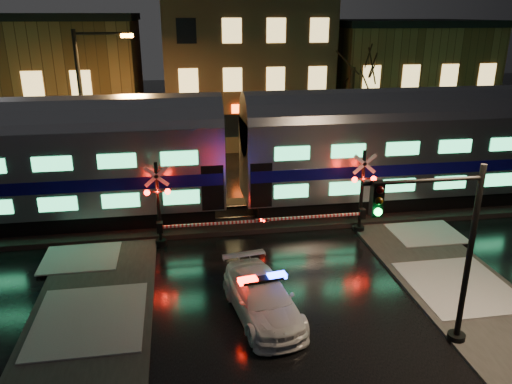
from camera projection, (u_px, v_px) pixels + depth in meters
ground at (269, 264)px, 20.02m from camera, size 120.00×120.00×0.00m
ballast at (250, 215)px, 24.63m from camera, size 90.00×4.20×0.24m
sidewalk_left at (73, 384)px, 13.45m from camera, size 4.00×20.00×0.12m
sidewalk_right at (511, 337)px, 15.41m from camera, size 4.00×20.00×0.12m
building_left at (43, 85)px, 36.98m from camera, size 14.00×10.00×9.00m
building_mid at (242, 64)px, 39.28m from camera, size 12.00×11.00×11.50m
building_right at (398, 80)px, 41.28m from camera, size 12.00×10.00×8.50m
train at (233, 151)px, 23.39m from camera, size 51.00×3.12×5.92m
police_car at (262, 298)px, 16.40m from camera, size 2.52×4.80×1.49m
crossing_signal_right at (354, 201)px, 22.26m from camera, size 5.48×0.64×3.88m
crossing_signal_left at (168, 213)px, 21.04m from camera, size 5.31×0.63×3.76m
traffic_light at (441, 256)px, 14.10m from camera, size 3.67×0.68×5.68m
streetlight at (88, 105)px, 25.50m from camera, size 2.94×0.31×8.78m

